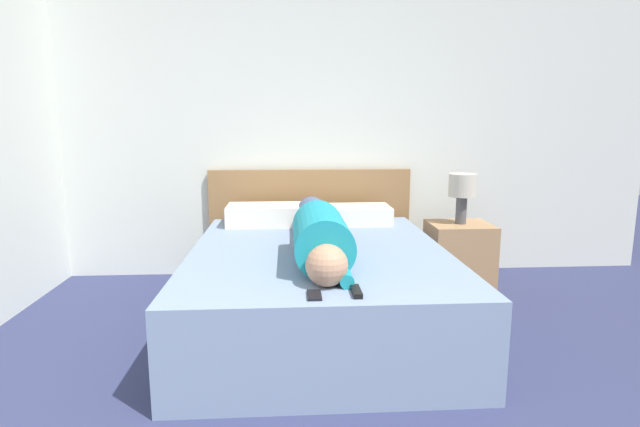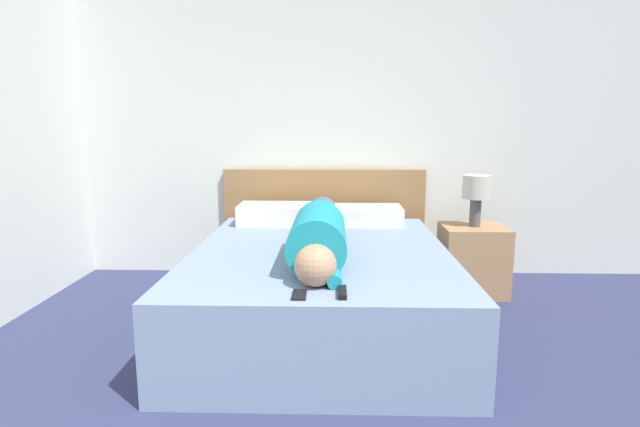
{
  "view_description": "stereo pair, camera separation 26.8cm",
  "coord_description": "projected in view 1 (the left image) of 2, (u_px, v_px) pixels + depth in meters",
  "views": [
    {
      "loc": [
        -0.34,
        -0.65,
        1.28
      ],
      "look_at": [
        -0.15,
        2.24,
        0.76
      ],
      "focal_mm": 28.0,
      "sensor_mm": 36.0,
      "label": 1
    },
    {
      "loc": [
        -0.07,
        -0.66,
        1.28
      ],
      "look_at": [
        -0.15,
        2.24,
        0.76
      ],
      "focal_mm": 28.0,
      "sensor_mm": 36.0,
      "label": 2
    }
  ],
  "objects": [
    {
      "name": "tv_remote",
      "position": [
        356.0,
        291.0,
        2.29
      ],
      "size": [
        0.04,
        0.15,
        0.02
      ],
      "color": "black",
      "rests_on": "bed"
    },
    {
      "name": "bed",
      "position": [
        318.0,
        287.0,
        3.19
      ],
      "size": [
        1.58,
        2.05,
        0.51
      ],
      "color": "#7589A8",
      "rests_on": "ground_plane"
    },
    {
      "name": "table_lamp",
      "position": [
        462.0,
        189.0,
        3.81
      ],
      "size": [
        0.21,
        0.21,
        0.39
      ],
      "color": "#4C4C51",
      "rests_on": "nightstand"
    },
    {
      "name": "cell_phone",
      "position": [
        314.0,
        295.0,
        2.26
      ],
      "size": [
        0.06,
        0.13,
        0.01
      ],
      "color": "black",
      "rests_on": "bed"
    },
    {
      "name": "headboard",
      "position": [
        310.0,
        222.0,
        4.26
      ],
      "size": [
        1.7,
        0.04,
        0.9
      ],
      "color": "olive",
      "rests_on": "ground_plane"
    },
    {
      "name": "pillow_near_headboard",
      "position": [
        268.0,
        215.0,
        3.88
      ],
      "size": [
        0.63,
        0.35,
        0.15
      ],
      "color": "silver",
      "rests_on": "bed"
    },
    {
      "name": "person_lying",
      "position": [
        319.0,
        232.0,
        2.98
      ],
      "size": [
        0.31,
        1.64,
        0.31
      ],
      "color": "tan",
      "rests_on": "bed"
    },
    {
      "name": "wall_back",
      "position": [
        328.0,
        121.0,
        4.19
      ],
      "size": [
        5.59,
        0.06,
        2.6
      ],
      "color": "silver",
      "rests_on": "ground_plane"
    },
    {
      "name": "pillow_second",
      "position": [
        352.0,
        215.0,
        3.92
      ],
      "size": [
        0.59,
        0.35,
        0.14
      ],
      "color": "silver",
      "rests_on": "bed"
    },
    {
      "name": "nightstand",
      "position": [
        459.0,
        256.0,
        3.9
      ],
      "size": [
        0.47,
        0.42,
        0.52
      ],
      "color": "#A37A51",
      "rests_on": "ground_plane"
    }
  ]
}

